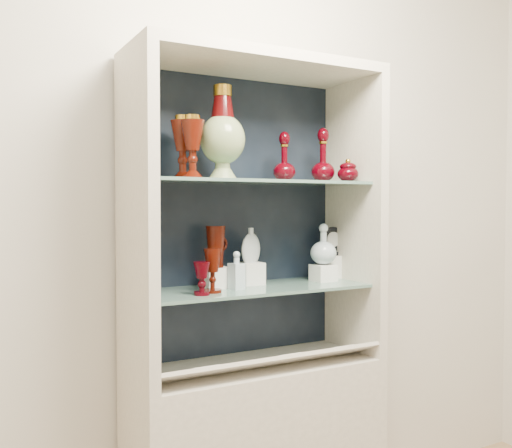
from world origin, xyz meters
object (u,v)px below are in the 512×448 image
pedestal_lamp_left (193,147)px  pedestal_lamp_right (183,148)px  cobalt_goblet (142,272)px  cameo_medallion (333,241)px  ruby_goblet_small (202,278)px  ruby_pitcher (216,247)px  lidded_bowl (348,170)px  ruby_goblet_tall (213,271)px  ruby_decanter_a (323,152)px  enamel_urn (223,133)px  clear_round_decanter (323,245)px  ruby_decanter_b (284,155)px  flat_flask (251,245)px  clear_square_bottle (237,270)px

pedestal_lamp_left → pedestal_lamp_right: bearing=90.5°
cobalt_goblet → cameo_medallion: (0.88, 0.04, 0.09)m
ruby_goblet_small → ruby_pitcher: size_ratio=0.74×
lidded_bowl → ruby_goblet_tall: (-0.60, 0.03, -0.39)m
pedestal_lamp_left → pedestal_lamp_right: (-0.00, 0.10, 0.01)m
lidded_bowl → cobalt_goblet: size_ratio=0.62×
ruby_decanter_a → ruby_goblet_small: size_ratio=2.12×
enamel_urn → ruby_pitcher: (0.01, 0.09, -0.43)m
clear_round_decanter → pedestal_lamp_left: bearing=-173.6°
lidded_bowl → clear_round_decanter: size_ratio=0.59×
ruby_decanter_b → ruby_goblet_small: 0.63m
lidded_bowl → flat_flask: bearing=159.3°
pedestal_lamp_left → enamel_urn: (0.13, 0.03, 0.06)m
lidded_bowl → pedestal_lamp_right: bearing=170.6°
lidded_bowl → cameo_medallion: bearing=76.7°
clear_square_bottle → cameo_medallion: size_ratio=1.12×
ruby_decanter_b → lidded_bowl: size_ratio=2.18×
lidded_bowl → flat_flask: 0.51m
pedestal_lamp_right → clear_round_decanter: pedestal_lamp_right is taller
ruby_goblet_small → clear_round_decanter: size_ratio=0.72×
lidded_bowl → cobalt_goblet: (-0.84, 0.12, -0.39)m
clear_round_decanter → ruby_goblet_small: bearing=-170.7°
ruby_goblet_small → cameo_medallion: size_ratio=0.92×
cobalt_goblet → ruby_goblet_small: 0.22m
ruby_decanter_a → cobalt_goblet: 0.90m
ruby_goblet_tall → pedestal_lamp_right: bearing=132.7°
pedestal_lamp_right → cobalt_goblet: pedestal_lamp_right is taller
clear_round_decanter → cobalt_goblet: bearing=178.0°
ruby_goblet_tall → clear_square_bottle: bearing=15.6°
cameo_medallion → pedestal_lamp_left: bearing=-165.6°
cameo_medallion → ruby_decanter_b: bearing=-164.1°
cobalt_goblet → ruby_goblet_small: (0.18, -0.13, -0.02)m
pedestal_lamp_right → enamel_urn: (0.13, -0.07, 0.06)m
ruby_goblet_tall → clear_round_decanter: bearing=6.5°
pedestal_lamp_left → ruby_pitcher: 0.41m
pedestal_lamp_right → ruby_pitcher: pedestal_lamp_right is taller
ruby_goblet_small → clear_round_decanter: clear_round_decanter is taller
ruby_decanter_a → clear_round_decanter: 0.39m
ruby_decanter_a → ruby_pitcher: bearing=173.4°
pedestal_lamp_left → flat_flask: (0.30, 0.13, -0.37)m
cobalt_goblet → ruby_pitcher: bearing=3.1°
pedestal_lamp_right → clear_round_decanter: bearing=-2.4°
pedestal_lamp_left → cobalt_goblet: 0.49m
clear_round_decanter → lidded_bowl: bearing=-55.8°
ruby_decanter_a → cobalt_goblet: (-0.77, 0.04, -0.47)m
enamel_urn → ruby_goblet_small: (-0.11, -0.05, -0.53)m
pedestal_lamp_left → cameo_medallion: bearing=10.6°
lidded_bowl → ruby_goblet_small: bearing=-179.1°
cobalt_goblet → ruby_goblet_small: size_ratio=1.32×
ruby_goblet_tall → ruby_decanter_b: bearing=10.5°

